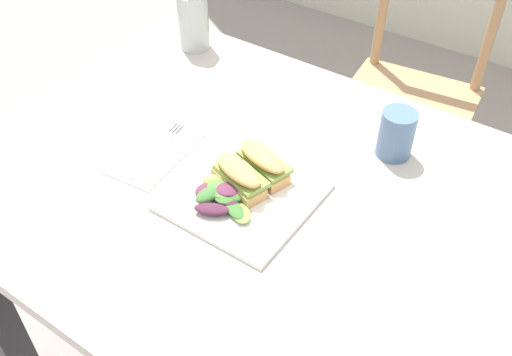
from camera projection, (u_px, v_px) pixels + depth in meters
dining_table at (289, 244)px, 1.13m from camera, size 1.32×0.86×0.74m
chair_wooden_far at (410, 96)px, 1.81m from camera, size 0.44×0.44×0.87m
plate_lunch at (244, 196)px, 1.05m from camera, size 0.25×0.25×0.01m
sandwich_half_front at (239, 176)px, 1.04m from camera, size 0.12×0.09×0.06m
sandwich_half_back at (262, 162)px, 1.06m from camera, size 0.12×0.09×0.06m
salad_mixed_greens at (221, 195)px, 1.02m from camera, size 0.15×0.12×0.03m
napkin_folded at (156, 152)px, 1.14m from camera, size 0.13×0.21×0.00m
fork_on_napkin at (161, 146)px, 1.15m from camera, size 0.05×0.19×0.00m
bottle_cold_brew at (194, 22)px, 1.41m from camera, size 0.08×0.08×0.20m
cup_extra_side at (396, 134)px, 1.11m from camera, size 0.07×0.07×0.10m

